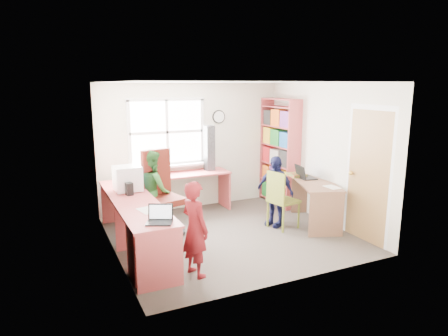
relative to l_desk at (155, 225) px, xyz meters
name	(u,v)px	position (x,y,z in m)	size (l,w,h in m)	color
room	(229,159)	(1.32, 0.38, 0.76)	(3.64, 3.44, 2.44)	#3F3731
l_desk	(155,225)	(0.00, 0.00, 0.00)	(2.38, 2.95, 0.75)	#D15355
right_desk	(316,194)	(2.87, 0.16, 0.08)	(1.02, 1.40, 0.74)	brown
bookshelf	(279,154)	(2.96, 1.47, 0.55)	(0.30, 1.02, 2.10)	#D15355
swivel_chair	(162,198)	(0.36, 0.86, 0.12)	(0.77, 0.77, 1.34)	black
wooden_chair	(280,198)	(2.19, 0.21, 0.07)	(0.50, 0.50, 0.98)	olive
crt_monitor	(128,179)	(-0.17, 0.87, 0.49)	(0.41, 0.37, 0.39)	white
laptop_left	(160,218)	(-0.12, -0.71, 0.34)	(0.38, 0.35, 0.21)	black
laptop_right	(304,175)	(2.84, 0.48, 0.34)	(0.34, 0.39, 0.24)	black
speaker_a	(129,189)	(-0.20, 0.63, 0.39)	(0.11, 0.11, 0.19)	black
speaker_b	(126,181)	(-0.14, 1.16, 0.38)	(0.11, 0.11, 0.18)	black
cd_tower	(209,148)	(1.57, 1.77, 0.72)	(0.19, 0.17, 0.86)	black
game_box	(297,175)	(2.82, 0.66, 0.31)	(0.30, 0.30, 0.06)	red
paper_a	(148,210)	(-0.13, -0.20, 0.30)	(0.28, 0.36, 0.00)	silver
paper_b	(332,187)	(2.89, -0.23, 0.28)	(0.19, 0.27, 0.00)	silver
potted_plant	(166,166)	(0.70, 1.75, 0.46)	(0.18, 0.14, 0.32)	#2B6B31
person_red	(195,229)	(0.31, -0.76, 0.16)	(0.45, 0.29, 1.22)	maroon
person_green	(152,190)	(0.25, 1.03, 0.22)	(0.66, 0.51, 1.35)	#2E692A
person_navy	(275,191)	(2.18, 0.38, 0.15)	(0.71, 0.29, 1.21)	#13153C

